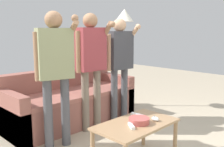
{
  "coord_description": "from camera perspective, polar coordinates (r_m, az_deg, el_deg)",
  "views": [
    {
      "loc": [
        -2.13,
        -1.89,
        1.42
      ],
      "look_at": [
        0.01,
        0.25,
        0.9
      ],
      "focal_mm": 41.56,
      "sensor_mm": 36.0,
      "label": 1
    }
  ],
  "objects": [
    {
      "name": "game_remote_nunchuk",
      "position": [
        2.84,
        9.48,
        -9.81
      ],
      "size": [
        0.06,
        0.09,
        0.05
      ],
      "color": "white",
      "rests_on": "coffee_table"
    },
    {
      "name": "snack_bowl",
      "position": [
        2.75,
        5.96,
        -10.26
      ],
      "size": [
        0.22,
        0.22,
        0.06
      ],
      "primitive_type": "cylinder",
      "color": "#B24C47",
      "rests_on": "coffee_table"
    },
    {
      "name": "floor_lamp",
      "position": [
        4.71,
        2.73,
        11.09
      ],
      "size": [
        0.34,
        0.34,
        1.77
      ],
      "color": "#2D2D33",
      "rests_on": "ground"
    },
    {
      "name": "player_center",
      "position": [
        3.6,
        -4.67,
        3.46
      ],
      "size": [
        0.48,
        0.38,
        1.64
      ],
      "color": "#756656",
      "rests_on": "ground"
    },
    {
      "name": "couch",
      "position": [
        4.08,
        -9.3,
        -6.38
      ],
      "size": [
        2.02,
        0.84,
        0.8
      ],
      "color": "brown",
      "rests_on": "ground"
    },
    {
      "name": "game_remote_wand_near",
      "position": [
        2.97,
        5.51,
        -9.06
      ],
      "size": [
        0.05,
        0.15,
        0.03
      ],
      "color": "white",
      "rests_on": "coffee_table"
    },
    {
      "name": "game_remote_wand_far",
      "position": [
        2.65,
        4.27,
        -11.42
      ],
      "size": [
        0.11,
        0.15,
        0.03
      ],
      "color": "white",
      "rests_on": "coffee_table"
    },
    {
      "name": "coffee_table",
      "position": [
        2.79,
        5.32,
        -12.0
      ],
      "size": [
        0.89,
        0.51,
        0.45
      ],
      "color": "#997551",
      "rests_on": "ground"
    },
    {
      "name": "player_left",
      "position": [
        3.08,
        -12.39,
        2.12
      ],
      "size": [
        0.47,
        0.43,
        1.62
      ],
      "color": "#47474C",
      "rests_on": "ground"
    },
    {
      "name": "player_right",
      "position": [
        3.92,
        1.69,
        3.47
      ],
      "size": [
        0.46,
        0.37,
        1.58
      ],
      "color": "#47474C",
      "rests_on": "ground"
    }
  ]
}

